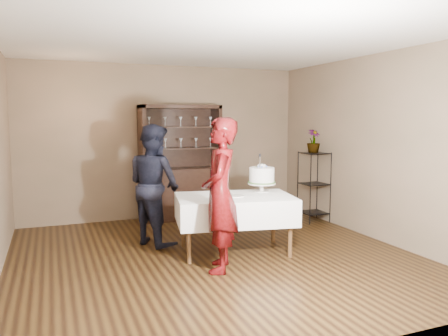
{
  "coord_description": "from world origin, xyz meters",
  "views": [
    {
      "loc": [
        -1.91,
        -5.12,
        1.78
      ],
      "look_at": [
        0.17,
        0.1,
        1.13
      ],
      "focal_mm": 35.0,
      "sensor_mm": 36.0,
      "label": 1
    }
  ],
  "objects_px": {
    "woman": "(220,195)",
    "potted_plant": "(313,141)",
    "cake": "(262,177)",
    "cake_table": "(235,209)",
    "plant_etagere": "(314,184)",
    "china_hutch": "(180,181)",
    "man": "(154,185)"
  },
  "relations": [
    {
      "from": "china_hutch",
      "to": "potted_plant",
      "type": "distance_m",
      "value": 2.42
    },
    {
      "from": "cake_table",
      "to": "cake",
      "type": "height_order",
      "value": "cake"
    },
    {
      "from": "plant_etagere",
      "to": "cake_table",
      "type": "height_order",
      "value": "plant_etagere"
    },
    {
      "from": "cake_table",
      "to": "cake",
      "type": "bearing_deg",
      "value": 18.96
    },
    {
      "from": "plant_etagere",
      "to": "man",
      "type": "distance_m",
      "value": 2.89
    },
    {
      "from": "china_hutch",
      "to": "man",
      "type": "distance_m",
      "value": 1.6
    },
    {
      "from": "cake_table",
      "to": "man",
      "type": "xyz_separation_m",
      "value": [
        -0.9,
        0.79,
        0.27
      ]
    },
    {
      "from": "woman",
      "to": "potted_plant",
      "type": "distance_m",
      "value": 2.96
    },
    {
      "from": "china_hutch",
      "to": "plant_etagere",
      "type": "bearing_deg",
      "value": -26.83
    },
    {
      "from": "plant_etagere",
      "to": "man",
      "type": "height_order",
      "value": "man"
    },
    {
      "from": "china_hutch",
      "to": "cake",
      "type": "relative_size",
      "value": 3.73
    },
    {
      "from": "woman",
      "to": "man",
      "type": "bearing_deg",
      "value": -137.39
    },
    {
      "from": "plant_etagere",
      "to": "woman",
      "type": "height_order",
      "value": "woman"
    },
    {
      "from": "plant_etagere",
      "to": "man",
      "type": "bearing_deg",
      "value": -173.39
    },
    {
      "from": "cake",
      "to": "plant_etagere",
      "type": "bearing_deg",
      "value": 32.68
    },
    {
      "from": "potted_plant",
      "to": "man",
      "type": "bearing_deg",
      "value": -173.01
    },
    {
      "from": "cake_table",
      "to": "cake",
      "type": "relative_size",
      "value": 3.11
    },
    {
      "from": "plant_etagere",
      "to": "woman",
      "type": "distance_m",
      "value": 2.93
    },
    {
      "from": "china_hutch",
      "to": "cake_table",
      "type": "distance_m",
      "value": 2.17
    },
    {
      "from": "plant_etagere",
      "to": "man",
      "type": "relative_size",
      "value": 0.71
    },
    {
      "from": "potted_plant",
      "to": "plant_etagere",
      "type": "bearing_deg",
      "value": -42.96
    },
    {
      "from": "woman",
      "to": "cake_table",
      "type": "bearing_deg",
      "value": 166.45
    },
    {
      "from": "plant_etagere",
      "to": "man",
      "type": "xyz_separation_m",
      "value": [
        -2.86,
        -0.33,
        0.2
      ]
    },
    {
      "from": "cake_table",
      "to": "woman",
      "type": "distance_m",
      "value": 0.78
    },
    {
      "from": "cake_table",
      "to": "potted_plant",
      "type": "xyz_separation_m",
      "value": [
        1.94,
        1.13,
        0.81
      ]
    },
    {
      "from": "plant_etagere",
      "to": "woman",
      "type": "xyz_separation_m",
      "value": [
        -2.39,
        -1.69,
        0.24
      ]
    },
    {
      "from": "cake_table",
      "to": "cake",
      "type": "distance_m",
      "value": 0.64
    },
    {
      "from": "china_hutch",
      "to": "potted_plant",
      "type": "bearing_deg",
      "value": -26.65
    },
    {
      "from": "man",
      "to": "potted_plant",
      "type": "xyz_separation_m",
      "value": [
        2.84,
        0.35,
        0.54
      ]
    },
    {
      "from": "china_hutch",
      "to": "potted_plant",
      "type": "relative_size",
      "value": 5.05
    },
    {
      "from": "cake",
      "to": "woman",
      "type": "bearing_deg",
      "value": -141.01
    },
    {
      "from": "woman",
      "to": "potted_plant",
      "type": "xyz_separation_m",
      "value": [
        2.37,
        1.7,
        0.49
      ]
    }
  ]
}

